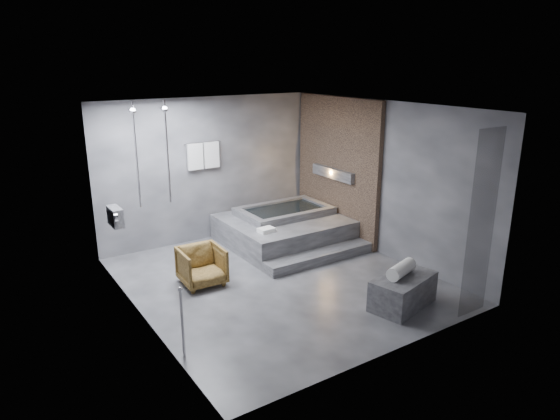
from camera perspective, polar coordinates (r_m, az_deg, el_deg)
room at (r=8.09m, az=1.27°, el=4.42°), size 5.00×5.04×2.82m
tub_deck at (r=9.81m, az=0.40°, el=-2.30°), size 2.20×2.00×0.50m
tub_step at (r=8.97m, az=4.57°, el=-5.34°), size 2.20×0.36×0.18m
concrete_bench at (r=7.58m, az=13.86°, el=-9.00°), size 1.13×0.80×0.46m
driftwood_chair at (r=8.10m, az=-8.93°, el=-6.34°), size 0.69×0.71×0.62m
rolled_towel at (r=7.46m, az=13.71°, el=-6.62°), size 0.59×0.35×0.20m
deck_towel at (r=8.95m, az=-1.57°, el=-2.29°), size 0.30×0.23×0.08m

